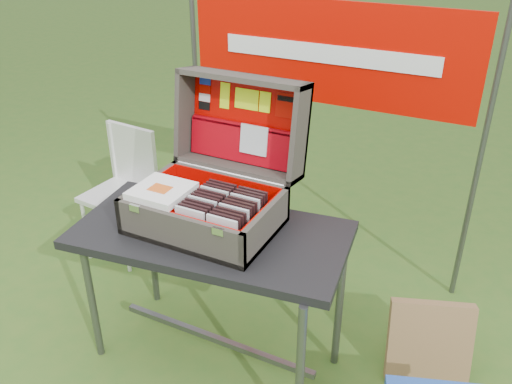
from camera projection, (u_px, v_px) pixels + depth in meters
The scene contains 85 objects.
ground at pixel (234, 370), 2.64m from camera, with size 80.00×80.00×0.00m, color #365F1F.
table at pixel (214, 298), 2.54m from camera, with size 1.19×0.60×0.75m, color black, non-canonical shape.
table_top at pixel (211, 235), 2.37m from camera, with size 1.19×0.60×0.04m, color black.
table_leg_fl at pixel (91, 298), 2.57m from camera, with size 0.04×0.04×0.71m, color #59595B.
table_leg_fr at pixel (300, 376), 2.15m from camera, with size 0.04×0.04×0.71m, color #59595B.
table_leg_bl at pixel (152, 247), 2.95m from camera, with size 0.04×0.04×0.71m, color #59595B.
table_leg_br at pixel (339, 306), 2.52m from camera, with size 0.04×0.04×0.71m, color #59595B.
table_brace at pixel (216, 339), 2.66m from camera, with size 1.04×0.03×0.03m, color #59595B.
suitcase at pixel (210, 161), 2.30m from camera, with size 0.62×0.60×0.59m, color #403931, non-canonical shape.
suitcase_base_bottom at pixel (206, 224), 2.39m from camera, with size 0.62×0.44×0.02m, color #403931.
suitcase_base_wall_front at pixel (178, 233), 2.19m from camera, with size 0.62×0.02×0.16m, color #403931.
suitcase_base_wall_back at pixel (228, 190), 2.52m from camera, with size 0.62×0.02×0.16m, color #403931.
suitcase_base_wall_left at pixel (149, 196), 2.47m from camera, with size 0.02×0.44×0.16m, color #403931.
suitcase_base_wall_right at pixel (266, 227), 2.24m from camera, with size 0.02×0.44×0.16m, color #403931.
suitcase_liner_floor at pixel (205, 221), 2.38m from camera, with size 0.57×0.39×0.01m, color #CE0001.
suitcase_latch_left at pixel (135, 208), 2.22m from camera, with size 0.05×0.01×0.03m, color silver.
suitcase_latch_right at pixel (218, 231), 2.07m from camera, with size 0.05×0.01×0.03m, color silver.
suitcase_hinge at pixel (229, 173), 2.49m from camera, with size 0.02×0.02×0.55m, color silver.
suitcase_lid_back at pixel (247, 121), 2.54m from camera, with size 0.62×0.44×0.02m, color #403931.
suitcase_lid_rim_far at pixel (243, 78), 2.41m from camera, with size 0.62×0.02×0.16m, color #403931.
suitcase_lid_rim_near at pixel (238, 167), 2.55m from camera, with size 0.62×0.02×0.16m, color #403931.
suitcase_lid_rim_left at pixel (186, 114), 2.60m from camera, with size 0.02×0.44×0.16m, color #403931.
suitcase_lid_rim_right at pixel (300, 135), 2.36m from camera, with size 0.02×0.44×0.16m, color #403931.
suitcase_lid_liner at pixel (246, 121), 2.53m from camera, with size 0.56×0.39×0.01m, color #CE0001.
suitcase_liner_wall_front at pixel (180, 229), 2.20m from camera, with size 0.57×0.01×0.14m, color #CE0001.
suitcase_liner_wall_back at pixel (227, 189), 2.50m from camera, with size 0.57×0.01×0.14m, color #CE0001.
suitcase_liner_wall_left at pixel (152, 194), 2.46m from camera, with size 0.01×0.39×0.14m, color #CE0001.
suitcase_liner_wall_right at pixel (263, 223), 2.24m from camera, with size 0.01×0.39×0.14m, color #CE0001.
suitcase_lid_pocket at pixel (243, 144), 2.55m from camera, with size 0.55×0.18×0.03m, color #A3030E.
suitcase_pocket_edge at pixel (243, 126), 2.51m from camera, with size 0.54×0.02×0.02m, color #A3030E.
suitcase_pocket_cd at pixel (254, 140), 2.49m from camera, with size 0.14×0.14×0.01m, color silver.
lid_sticker_cc_a at pixel (205, 81), 2.56m from camera, with size 0.06×0.04×0.00m, color #1933B2.
lid_sticker_cc_b at pixel (205, 89), 2.57m from camera, with size 0.06×0.04×0.00m, color #B60900.
lid_sticker_cc_c at pixel (205, 98), 2.58m from camera, with size 0.06×0.04×0.00m, color white.
lid_sticker_cc_d at pixel (204, 106), 2.60m from camera, with size 0.06×0.04×0.00m, color black.
lid_card_neon_tall at pixel (225, 96), 2.53m from camera, with size 0.05×0.12×0.00m, color #D6FD16.
lid_card_neon_main at pixel (247, 99), 2.49m from camera, with size 0.12×0.09×0.00m, color #D6FD16.
lid_card_neon_small at pixel (265, 102), 2.45m from camera, with size 0.05×0.09×0.00m, color #D6FD16.
lid_sticker_band at pixel (287, 106), 2.41m from camera, with size 0.11×0.11×0.00m, color #B60900.
lid_sticker_band_bar at pixel (288, 99), 2.40m from camera, with size 0.10×0.02×0.00m, color black.
cd_left_0 at pixel (191, 226), 2.19m from camera, with size 0.14×0.01×0.16m, color silver.
cd_left_1 at pixel (194, 223), 2.21m from camera, with size 0.14×0.01×0.16m, color black.
cd_left_2 at pixel (197, 220), 2.23m from camera, with size 0.14×0.01×0.16m, color black.
cd_left_3 at pixel (200, 218), 2.25m from camera, with size 0.14×0.01×0.16m, color black.
cd_left_4 at pixel (203, 215), 2.27m from camera, with size 0.14×0.01×0.16m, color silver.
cd_left_5 at pixel (206, 212), 2.29m from camera, with size 0.14×0.01×0.16m, color black.
cd_left_6 at pixel (209, 210), 2.31m from camera, with size 0.14×0.01×0.16m, color black.
cd_left_7 at pixel (212, 207), 2.32m from camera, with size 0.14×0.01×0.16m, color black.
cd_left_8 at pixel (215, 205), 2.34m from camera, with size 0.14×0.01×0.16m, color silver.
cd_left_9 at pixel (218, 202), 2.36m from camera, with size 0.14×0.01×0.16m, color black.
cd_left_10 at pixel (220, 200), 2.38m from camera, with size 0.14×0.01×0.16m, color black.
cd_left_11 at pixel (223, 198), 2.40m from camera, with size 0.14×0.01×0.16m, color black.
cd_right_0 at pixel (222, 235), 2.13m from camera, with size 0.14×0.01×0.16m, color silver.
cd_right_1 at pixel (225, 232), 2.15m from camera, with size 0.14×0.01×0.16m, color black.
cd_right_2 at pixel (228, 229), 2.17m from camera, with size 0.14×0.01×0.16m, color black.
cd_right_3 at pixel (231, 226), 2.19m from camera, with size 0.14×0.01×0.16m, color black.
cd_right_4 at pixel (234, 223), 2.21m from camera, with size 0.14×0.01×0.16m, color silver.
cd_right_5 at pixel (237, 221), 2.23m from camera, with size 0.14×0.01×0.16m, color black.
cd_right_6 at pixel (240, 218), 2.25m from camera, with size 0.14×0.01×0.16m, color black.
cd_right_7 at pixel (242, 215), 2.27m from camera, with size 0.14×0.01×0.16m, color black.
cd_right_8 at pixel (245, 213), 2.29m from camera, with size 0.14×0.01×0.16m, color silver.
cd_right_9 at pixel (248, 210), 2.30m from camera, with size 0.14×0.01×0.16m, color black.
cd_right_10 at pixel (250, 208), 2.32m from camera, with size 0.14×0.01×0.16m, color black.
cd_right_11 at pixel (253, 205), 2.34m from camera, with size 0.14×0.01×0.16m, color black.
songbook_0 at pixel (162, 193), 2.31m from camera, with size 0.23×0.23×0.01m, color white.
songbook_1 at pixel (162, 192), 2.31m from camera, with size 0.23×0.23×0.01m, color white.
songbook_2 at pixel (162, 191), 2.31m from camera, with size 0.23×0.23×0.01m, color white.
songbook_3 at pixel (162, 190), 2.30m from camera, with size 0.23×0.23×0.01m, color white.
songbook_4 at pixel (162, 189), 2.30m from camera, with size 0.23×0.23×0.01m, color white.
songbook_5 at pixel (161, 188), 2.30m from camera, with size 0.23×0.23×0.01m, color white.
songbook_graphic at pixel (160, 188), 2.29m from camera, with size 0.09×0.07×0.00m, color #D85919.
chair at pixel (119, 197), 3.34m from camera, with size 0.37×0.41×0.81m, color silver, non-canonical shape.
chair_seat at pixel (118, 195), 3.34m from camera, with size 0.37×0.37×0.03m, color silver.
chair_backrest at pixel (133, 155), 3.38m from camera, with size 0.37×0.03×0.39m, color silver.
chair_leg_fl at pixel (86, 230), 3.38m from camera, with size 0.02×0.02×0.42m, color silver.
chair_leg_fr at pixel (126, 242), 3.25m from camera, with size 0.02×0.02×0.42m, color silver.
chair_leg_bl at pixel (119, 208), 3.62m from camera, with size 0.02×0.02×0.42m, color silver.
chair_leg_br at pixel (157, 218), 3.50m from camera, with size 0.02×0.02×0.42m, color silver.
chair_upright_left at pixel (113, 152), 3.45m from camera, with size 0.02×0.02×0.39m, color silver.
chair_upright_right at pixel (153, 161), 3.32m from camera, with size 0.02×0.02×0.39m, color silver.
cardboard_box at pixel (429, 343), 2.52m from camera, with size 0.38×0.06×0.40m, color #95744B.
banner_post_left at pixel (197, 109), 3.44m from camera, with size 0.03×0.03×1.70m, color #59595B.
banner_post_right at pixel (480, 160), 2.76m from camera, with size 0.03×0.03×1.70m, color #59595B.
banner at pixel (328, 54), 2.88m from camera, with size 1.60×0.01×0.55m, color #BD0900.
banner_text at pixel (327, 54), 2.87m from camera, with size 1.20×0.00×0.10m, color white.
Camera 1 is at (0.96, -1.66, 2.01)m, focal length 38.00 mm.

